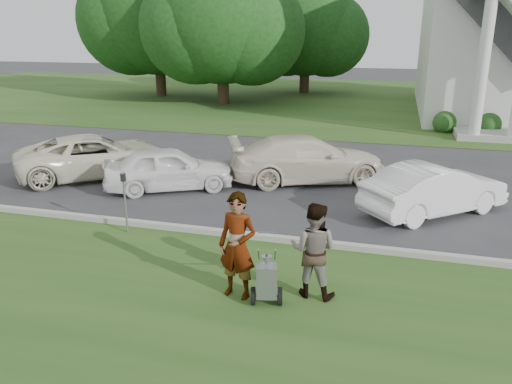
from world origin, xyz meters
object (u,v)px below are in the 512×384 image
at_px(tree_far, 157,16).
at_px(tree_back, 306,30).
at_px(church, 511,7).
at_px(tree_left, 222,24).
at_px(person_left, 237,247).
at_px(person_right, 313,251).
at_px(car_b, 169,168).
at_px(car_a, 95,156).
at_px(car_c, 308,159).
at_px(parking_meter_near, 125,195).
at_px(striping_cart, 267,282).
at_px(car_d, 434,189).

distance_m(tree_far, tree_back, 11.22).
xyz_separation_m(church, tree_left, (-17.01, -1.13, -0.83)).
bearing_deg(person_left, person_right, 26.60).
relative_size(tree_left, car_b, 2.73).
xyz_separation_m(car_a, car_c, (6.90, 1.35, 0.03)).
distance_m(tree_back, parking_meter_near, 30.15).
bearing_deg(striping_cart, church, 58.74).
xyz_separation_m(tree_far, striping_cart, (15.27, -27.17, -5.25)).
xyz_separation_m(person_right, car_b, (-5.30, 5.25, -0.23)).
height_order(person_right, parking_meter_near, person_right).
bearing_deg(tree_far, car_d, -49.44).
xyz_separation_m(tree_left, tree_back, (4.00, 8.00, -0.38)).
xyz_separation_m(tree_far, tree_back, (10.00, 5.00, -0.97)).
bearing_deg(car_a, car_b, -143.63).
bearing_deg(car_a, person_right, -166.25).
relative_size(church, tree_left, 2.27).
distance_m(tree_far, parking_meter_near, 27.71).
height_order(tree_back, person_right, tree_back).
xyz_separation_m(person_left, car_b, (-4.00, 5.65, -0.32)).
height_order(tree_far, car_b, tree_far).
xyz_separation_m(church, person_right, (-7.02, -24.76, -5.05)).
relative_size(tree_far, person_right, 6.54).
distance_m(striping_cart, car_a, 9.97).
relative_size(tree_far, car_a, 2.33).
bearing_deg(person_right, car_d, -109.60).
height_order(striping_cart, person_left, person_left).
bearing_deg(parking_meter_near, tree_far, 114.26).
height_order(tree_left, car_c, tree_left).
bearing_deg(tree_far, car_b, -63.42).
bearing_deg(parking_meter_near, car_b, 98.45).
bearing_deg(car_b, car_a, 48.80).
bearing_deg(tree_back, car_c, -79.30).
height_order(tree_far, tree_back, tree_far).
height_order(tree_left, striping_cart, tree_left).
distance_m(tree_left, car_c, 18.98).
distance_m(person_left, car_a, 9.45).
relative_size(church, tree_far, 2.07).
bearing_deg(parking_meter_near, person_right, -20.05).
relative_size(person_right, car_b, 0.46).
height_order(car_a, car_b, car_a).
bearing_deg(car_a, striping_cart, -171.18).
bearing_deg(car_b, car_d, -118.68).
bearing_deg(tree_back, tree_left, -116.57).
height_order(tree_left, parking_meter_near, tree_left).
relative_size(tree_back, person_right, 5.40).
distance_m(person_right, parking_meter_near, 5.09).
xyz_separation_m(person_left, person_right, (1.30, 0.40, -0.10)).
bearing_deg(church, tree_far, 175.34).
bearing_deg(striping_cart, person_right, 22.32).
distance_m(striping_cart, person_left, 0.81).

